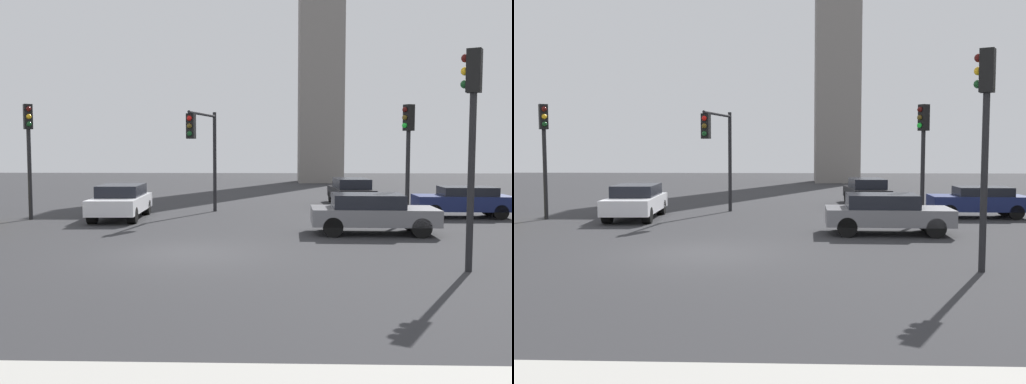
# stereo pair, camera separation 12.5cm
# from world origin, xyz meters

# --- Properties ---
(ground_plane) EXTENTS (97.93, 97.93, 0.00)m
(ground_plane) POSITION_xyz_m (0.00, 0.00, 0.00)
(ground_plane) COLOR #2D2D30
(traffic_light_0) EXTENTS (0.44, 0.49, 4.65)m
(traffic_light_0) POSITION_xyz_m (-7.53, 7.24, 3.27)
(traffic_light_0) COLOR black
(traffic_light_0) RESTS_ON ground_plane
(traffic_light_2) EXTENTS (0.87, 3.66, 4.50)m
(traffic_light_2) POSITION_xyz_m (-0.69, 8.74, 3.27)
(traffic_light_2) COLOR black
(traffic_light_2) RESTS_ON ground_plane
(traffic_light_3) EXTENTS (0.49, 0.44, 4.56)m
(traffic_light_3) POSITION_xyz_m (7.46, 6.64, 3.21)
(traffic_light_3) COLOR black
(traffic_light_3) RESTS_ON ground_plane
(traffic_light_4) EXTENTS (0.49, 0.43, 5.21)m
(traffic_light_4) POSITION_xyz_m (6.94, -2.11, 3.63)
(traffic_light_4) COLOR black
(traffic_light_4) RESTS_ON ground_plane
(car_0) EXTENTS (2.01, 4.32, 1.35)m
(car_0) POSITION_xyz_m (6.25, 13.72, 0.71)
(car_0) COLOR black
(car_0) RESTS_ON ground_plane
(car_3) EXTENTS (2.07, 4.45, 1.39)m
(car_3) POSITION_xyz_m (-3.95, 7.65, 0.74)
(car_3) COLOR silver
(car_3) RESTS_ON ground_plane
(car_4) EXTENTS (3.95, 1.78, 1.29)m
(car_4) POSITION_xyz_m (10.25, 8.55, 0.70)
(car_4) COLOR navy
(car_4) RESTS_ON ground_plane
(car_5) EXTENTS (4.24, 2.02, 1.36)m
(car_5) POSITION_xyz_m (5.65, 3.82, 0.73)
(car_5) COLOR slate
(car_5) RESTS_ON ground_plane
(skyline_tower) EXTENTS (3.60, 3.60, 24.06)m
(skyline_tower) POSITION_xyz_m (6.14, 32.63, 12.03)
(skyline_tower) COLOR gray
(skyline_tower) RESTS_ON ground_plane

